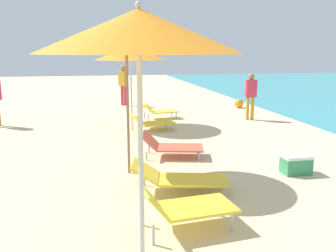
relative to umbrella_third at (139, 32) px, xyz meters
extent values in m
cylinder|color=silver|center=(0.00, 0.00, -1.33)|extent=(0.05, 0.05, 2.29)
cone|color=orange|center=(0.00, 0.00, 0.01)|extent=(1.81, 1.81, 0.38)
sphere|color=silver|center=(0.00, 0.00, 0.23)|extent=(0.06, 0.06, 0.06)
cube|color=yellow|center=(0.87, 1.11, -2.19)|extent=(1.03, 0.73, 0.04)
cube|color=yellow|center=(0.26, 1.04, -2.00)|extent=(0.36, 0.65, 0.35)
cylinder|color=#B2B2B7|center=(1.22, 1.41, -2.34)|extent=(0.04, 0.04, 0.27)
cylinder|color=#B2B2B7|center=(1.28, 0.89, -2.34)|extent=(0.04, 0.04, 0.27)
cylinder|color=#B2B2B7|center=(0.17, 1.29, -2.34)|extent=(0.04, 0.04, 0.27)
cylinder|color=#B2B2B7|center=(0.23, 0.77, -2.34)|extent=(0.04, 0.04, 0.27)
cylinder|color=olive|center=(0.17, 3.50, -1.29)|extent=(0.05, 0.05, 2.38)
cone|color=orange|center=(0.17, 3.50, 0.13)|extent=(2.00, 2.00, 0.47)
sphere|color=olive|center=(0.17, 3.50, 0.40)|extent=(0.06, 0.06, 0.06)
cube|color=#D8593F|center=(1.38, 4.36, -2.26)|extent=(1.15, 0.88, 0.04)
cube|color=#D8593F|center=(0.73, 4.51, -2.09)|extent=(0.49, 0.72, 0.33)
cylinder|color=#B2B2B7|center=(1.84, 4.53, -2.38)|extent=(0.04, 0.04, 0.19)
cylinder|color=#B2B2B7|center=(1.71, 3.99, -2.38)|extent=(0.04, 0.04, 0.19)
cylinder|color=#B2B2B7|center=(0.74, 4.79, -2.38)|extent=(0.04, 0.04, 0.19)
cylinder|color=#B2B2B7|center=(0.61, 4.25, -2.38)|extent=(0.04, 0.04, 0.19)
cube|color=yellow|center=(1.13, 2.33, -2.27)|extent=(1.27, 0.85, 0.04)
cube|color=yellow|center=(0.36, 2.50, -2.12)|extent=(0.57, 0.69, 0.29)
cylinder|color=#B2B2B7|center=(1.66, 2.46, -2.38)|extent=(0.04, 0.04, 0.19)
cylinder|color=#B2B2B7|center=(1.55, 1.97, -2.38)|extent=(0.04, 0.04, 0.19)
cylinder|color=#B2B2B7|center=(0.38, 2.76, -2.38)|extent=(0.04, 0.04, 0.19)
cylinder|color=#B2B2B7|center=(0.27, 2.26, -2.38)|extent=(0.04, 0.04, 0.19)
cylinder|color=silver|center=(0.66, 8.03, -1.46)|extent=(0.05, 0.05, 2.04)
cone|color=orange|center=(0.66, 8.03, -0.24)|extent=(2.18, 2.18, 0.39)
sphere|color=silver|center=(0.66, 8.03, -0.02)|extent=(0.06, 0.06, 0.06)
cube|color=yellow|center=(1.88, 9.02, -2.23)|extent=(1.01, 0.71, 0.04)
cube|color=yellow|center=(1.30, 8.92, -2.06)|extent=(0.38, 0.60, 0.33)
cylinder|color=#B2B2B7|center=(2.19, 9.31, -2.36)|extent=(0.04, 0.04, 0.23)
cylinder|color=#B2B2B7|center=(2.27, 8.86, -2.36)|extent=(0.04, 0.04, 0.23)
cylinder|color=#B2B2B7|center=(1.20, 9.13, -2.36)|extent=(0.04, 0.04, 0.23)
cylinder|color=#B2B2B7|center=(1.29, 8.68, -2.36)|extent=(0.04, 0.04, 0.23)
cube|color=yellow|center=(1.34, 7.16, -2.26)|extent=(1.10, 0.83, 0.04)
cube|color=yellow|center=(0.72, 7.02, -2.09)|extent=(0.45, 0.69, 0.33)
cylinder|color=#B2B2B7|center=(1.66, 7.50, -2.38)|extent=(0.04, 0.04, 0.20)
cylinder|color=#B2B2B7|center=(1.78, 6.99, -2.38)|extent=(0.04, 0.04, 0.20)
cylinder|color=#B2B2B7|center=(0.61, 7.27, -2.38)|extent=(0.04, 0.04, 0.20)
cylinder|color=#B2B2B7|center=(0.73, 6.75, -2.38)|extent=(0.04, 0.04, 0.20)
cylinder|color=orange|center=(4.80, 8.24, -2.09)|extent=(0.11, 0.11, 0.78)
cylinder|color=orange|center=(4.63, 8.26, -2.09)|extent=(0.11, 0.11, 0.78)
cube|color=#D8334C|center=(4.71, 8.25, -1.41)|extent=(0.38, 0.25, 0.58)
sphere|color=#9E704C|center=(4.71, 8.25, -1.01)|extent=(0.21, 0.21, 0.21)
cylinder|color=#D8334C|center=(0.78, 12.30, -2.06)|extent=(0.11, 0.11, 0.84)
cylinder|color=#D8334C|center=(0.67, 12.43, -2.06)|extent=(0.11, 0.11, 0.84)
cube|color=orange|center=(0.72, 12.37, -1.32)|extent=(0.40, 0.42, 0.63)
sphere|color=#9E704C|center=(0.72, 12.37, -0.89)|extent=(0.23, 0.23, 0.23)
sphere|color=orange|center=(5.34, 10.78, -2.29)|extent=(0.37, 0.37, 0.37)
cube|color=#338C59|center=(3.32, 2.84, -2.32)|extent=(0.52, 0.35, 0.31)
cube|color=white|center=(3.32, 2.84, -2.14)|extent=(0.53, 0.35, 0.05)
camera|label=1|loc=(-0.37, -3.23, -0.16)|focal=38.89mm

